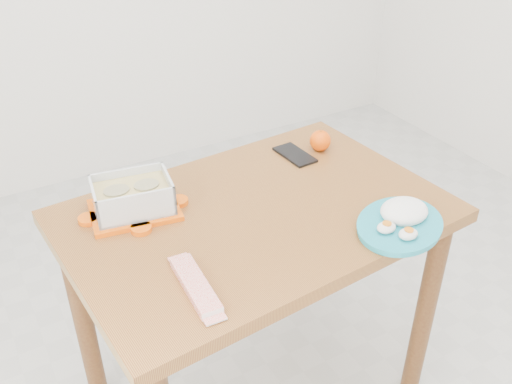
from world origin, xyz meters
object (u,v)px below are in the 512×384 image
rice_plate (402,218)px  smartphone (295,155)px  food_container (133,197)px  dining_table (256,245)px  orange_fruit (320,141)px

rice_plate → smartphone: bearing=68.1°
food_container → dining_table: bearing=-19.4°
dining_table → orange_fruit: 0.44m
orange_fruit → rice_plate: rice_plate is taller
rice_plate → food_container: bearing=119.2°
food_container → orange_fruit: bearing=12.9°
dining_table → rice_plate: (0.30, -0.25, 0.14)m
orange_fruit → rice_plate: size_ratio=0.19×
food_container → smartphone: size_ratio=1.74×
rice_plate → smartphone: (-0.03, 0.46, -0.02)m
rice_plate → smartphone: rice_plate is taller
dining_table → smartphone: (0.26, 0.21, 0.12)m
food_container → orange_fruit: 0.65m
dining_table → rice_plate: 0.41m
rice_plate → smartphone: 0.46m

